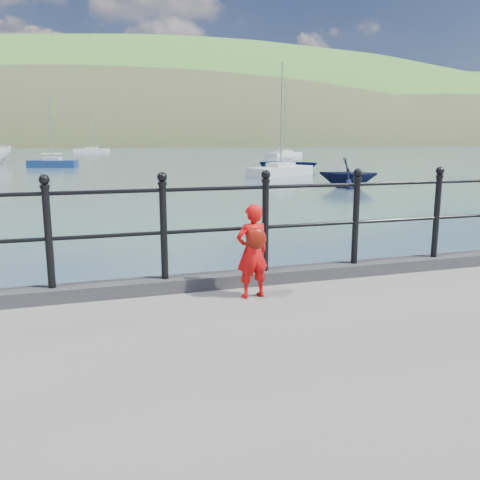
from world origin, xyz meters
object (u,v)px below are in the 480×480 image
object	(u,v)px
sailboat_near	(281,172)
sailboat_deep	(91,151)
railing	(216,217)
launch_blue	(289,164)
sailboat_port	(53,164)
sailboat_far	(284,155)
launch_navy	(348,173)
child	(252,251)

from	to	relation	value
sailboat_near	sailboat_deep	distance (m)	71.58
railing	launch_blue	size ratio (longest dim) A/B	3.52
sailboat_port	sailboat_deep	bearing A→B (deg)	102.51
sailboat_far	sailboat_deep	distance (m)	44.48
railing	sailboat_port	xyz separation A→B (m)	(-3.89, 45.48, -1.48)
railing	sailboat_port	bearing A→B (deg)	94.88
sailboat_near	launch_navy	bearing A→B (deg)	-118.28
launch_navy	sailboat_near	world-z (taller)	sailboat_near
child	sailboat_deep	world-z (taller)	sailboat_deep
railing	sailboat_port	world-z (taller)	sailboat_port
launch_blue	sailboat_port	size ratio (longest dim) A/B	0.77
sailboat_near	sailboat_port	world-z (taller)	sailboat_near
child	sailboat_near	bearing A→B (deg)	-120.38
sailboat_far	sailboat_port	world-z (taller)	sailboat_far
launch_navy	railing	bearing A→B (deg)	179.95
sailboat_deep	sailboat_port	bearing A→B (deg)	-83.37
sailboat_port	launch_navy	bearing A→B (deg)	-39.57
sailboat_deep	sailboat_port	size ratio (longest dim) A/B	1.46
sailboat_far	sailboat_near	size ratio (longest dim) A/B	1.28
launch_blue	sailboat_deep	bearing A→B (deg)	58.13
sailboat_near	sailboat_far	bearing A→B (deg)	36.84
child	sailboat_near	xyz separation A→B (m)	(12.13, 29.36, -1.18)
sailboat_near	sailboat_port	distance (m)	23.27
railing	sailboat_far	world-z (taller)	sailboat_far
launch_navy	sailboat_far	distance (m)	45.82
launch_blue	sailboat_far	world-z (taller)	sailboat_far
launch_blue	sailboat_near	xyz separation A→B (m)	(-3.70, -7.20, -0.19)
child	sailboat_port	size ratio (longest dim) A/B	0.15
sailboat_deep	sailboat_far	bearing A→B (deg)	-42.71
child	sailboat_port	xyz separation A→B (m)	(-4.16, 45.97, -1.18)
child	launch_navy	world-z (taller)	child
launch_navy	sailboat_far	xyz separation A→B (m)	(14.02, 43.62, -0.49)
sailboat_deep	launch_navy	bearing A→B (deg)	-69.87
launch_blue	launch_navy	size ratio (longest dim) A/B	1.63
launch_navy	sailboat_deep	xyz separation A→B (m)	(-11.89, 79.76, -0.49)
launch_navy	sailboat_deep	distance (m)	80.65
child	sailboat_far	size ratio (longest dim) A/B	0.10
sailboat_port	sailboat_far	bearing A→B (deg)	47.78
sailboat_far	sailboat_near	distance (m)	37.38
launch_blue	launch_navy	xyz separation A→B (m)	(-3.35, -16.32, 0.30)
sailboat_far	launch_navy	bearing A→B (deg)	-145.20
sailboat_far	child	bearing A→B (deg)	-149.92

